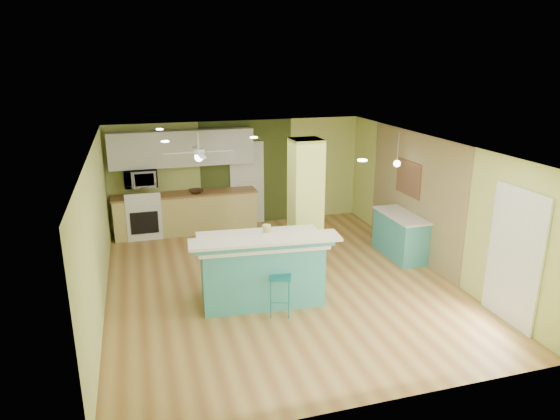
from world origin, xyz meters
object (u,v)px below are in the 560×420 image
at_px(peninsula, 261,268).
at_px(bar_stool, 281,273).
at_px(side_counter, 400,235).
at_px(canister, 267,230).
at_px(fruit_bowl, 196,191).

bearing_deg(peninsula, bar_stool, -64.70).
bearing_deg(side_counter, peninsula, -161.05).
relative_size(bar_stool, canister, 5.48).
bearing_deg(peninsula, canister, 51.53).
bearing_deg(bar_stool, canister, 113.79).
height_order(peninsula, bar_stool, peninsula).
xyz_separation_m(side_counter, fruit_bowl, (-3.77, 2.60, 0.53)).
relative_size(peninsula, side_counter, 1.72).
bearing_deg(canister, peninsula, -133.34).
height_order(peninsula, canister, canister).
relative_size(peninsula, fruit_bowl, 7.20).
xyz_separation_m(fruit_bowl, canister, (0.72, -3.55, 0.19)).
height_order(peninsula, fruit_bowl, peninsula).
relative_size(peninsula, bar_stool, 2.37).
bearing_deg(peninsula, side_counter, 23.81).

